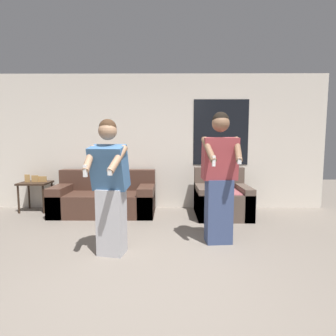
% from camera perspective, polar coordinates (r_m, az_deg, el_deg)
% --- Properties ---
extents(ground_plane, '(14.00, 14.00, 0.00)m').
position_cam_1_polar(ground_plane, '(2.71, -6.16, -24.57)').
color(ground_plane, slate).
extents(wall_back, '(6.83, 0.07, 2.70)m').
position_cam_1_polar(wall_back, '(5.35, -2.45, 5.65)').
color(wall_back, silver).
rests_on(wall_back, ground_plane).
extents(couch, '(1.87, 0.85, 0.81)m').
position_cam_1_polar(couch, '(5.15, -13.51, -6.50)').
color(couch, '#472D23').
rests_on(couch, ground_plane).
extents(armchair, '(0.95, 0.91, 0.87)m').
position_cam_1_polar(armchair, '(4.97, 11.59, -6.62)').
color(armchair, brown).
rests_on(armchair, ground_plane).
extents(side_table, '(0.55, 0.46, 0.73)m').
position_cam_1_polar(side_table, '(5.77, -26.91, -3.49)').
color(side_table, '#332319').
rests_on(side_table, ground_plane).
extents(person_left, '(0.48, 0.56, 1.63)m').
position_cam_1_polar(person_left, '(3.19, -12.53, -4.17)').
color(person_left, '#B2B2B7').
rests_on(person_left, ground_plane).
extents(person_right, '(0.51, 0.49, 1.75)m').
position_cam_1_polar(person_right, '(3.55, 11.14, -2.05)').
color(person_right, '#384770').
rests_on(person_right, ground_plane).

